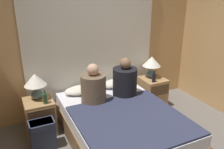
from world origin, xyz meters
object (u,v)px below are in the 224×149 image
object	(u,v)px
pillow_right	(116,83)
person_left_in_bed	(93,87)
pillow_left	(81,90)
lamp_left	(35,82)
beer_bottle_on_left_stand	(45,98)
bed	(121,125)
person_right_in_bed	(125,81)
nightstand_right	(152,92)
lamp_right	(152,64)
backpack_on_floor	(42,133)
beer_bottle_on_right_stand	(154,78)
nightstand_left	(40,116)

from	to	relation	value
pillow_right	person_left_in_bed	size ratio (longest dim) A/B	0.92
pillow_left	pillow_right	xyz separation A→B (m)	(0.63, 0.00, 0.00)
lamp_left	beer_bottle_on_left_stand	world-z (taller)	lamp_left
bed	pillow_left	world-z (taller)	pillow_left
lamp_left	person_right_in_bed	bearing A→B (deg)	-14.08
nightstand_right	pillow_right	distance (m)	0.76
bed	lamp_right	xyz separation A→B (m)	(1.02, 0.77, 0.57)
person_left_in_bed	beer_bottle_on_left_stand	xyz separation A→B (m)	(-0.70, 0.12, -0.09)
lamp_right	pillow_left	world-z (taller)	lamp_right
person_left_in_bed	backpack_on_floor	xyz separation A→B (m)	(-0.82, -0.15, -0.47)
pillow_left	nightstand_right	bearing A→B (deg)	-5.02
person_right_in_bed	beer_bottle_on_right_stand	distance (m)	0.66
beer_bottle_on_left_stand	pillow_right	bearing A→B (deg)	11.26
bed	lamp_right	distance (m)	1.40
bed	pillow_right	distance (m)	0.92
nightstand_right	lamp_right	world-z (taller)	lamp_right
nightstand_left	pillow_right	size ratio (longest dim) A/B	0.97
lamp_left	backpack_on_floor	world-z (taller)	lamp_left
pillow_left	nightstand_left	bearing A→B (deg)	-170.51
beer_bottle_on_left_stand	lamp_right	bearing A→B (deg)	6.10
bed	beer_bottle_on_right_stand	xyz separation A→B (m)	(0.94, 0.56, 0.38)
beer_bottle_on_left_stand	bed	bearing A→B (deg)	-30.91
pillow_right	nightstand_left	bearing A→B (deg)	-174.98
person_left_in_bed	backpack_on_floor	distance (m)	0.96
backpack_on_floor	pillow_right	bearing A→B (deg)	20.81
bed	person_right_in_bed	world-z (taller)	person_right_in_bed
backpack_on_floor	pillow_left	bearing A→B (deg)	35.15
lamp_left	beer_bottle_on_right_stand	xyz separation A→B (m)	(1.96, -0.21, -0.19)
bed	person_right_in_bed	bearing A→B (deg)	56.43
person_right_in_bed	beer_bottle_on_right_stand	bearing A→B (deg)	10.58
pillow_right	beer_bottle_on_left_stand	world-z (taller)	beer_bottle_on_left_stand
lamp_left	pillow_right	distance (m)	1.37
pillow_right	pillow_left	bearing A→B (deg)	180.00
nightstand_left	nightstand_right	size ratio (longest dim) A/B	1.00
pillow_right	person_right_in_bed	distance (m)	0.42
bed	nightstand_left	xyz separation A→B (m)	(-1.02, 0.69, 0.04)
beer_bottle_on_right_stand	bed	bearing A→B (deg)	-149.07
nightstand_left	pillow_left	world-z (taller)	pillow_left
bed	lamp_left	distance (m)	1.40
pillow_left	backpack_on_floor	size ratio (longest dim) A/B	1.32
nightstand_left	person_right_in_bed	size ratio (longest dim) A/B	0.86
nightstand_left	person_left_in_bed	world-z (taller)	person_left_in_bed
lamp_right	bed	bearing A→B (deg)	-142.97
nightstand_right	pillow_right	world-z (taller)	pillow_right
nightstand_left	backpack_on_floor	size ratio (longest dim) A/B	1.27
pillow_left	beer_bottle_on_right_stand	distance (m)	1.28
bed	pillow_left	bearing A→B (deg)	111.39
pillow_left	backpack_on_floor	bearing A→B (deg)	-144.85
bed	pillow_right	xyz separation A→B (m)	(0.32, 0.81, 0.30)
nightstand_right	person_left_in_bed	bearing A→B (deg)	-168.70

